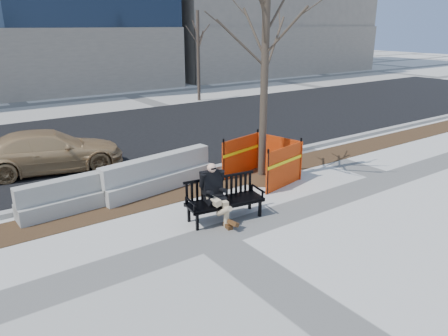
{
  "coord_description": "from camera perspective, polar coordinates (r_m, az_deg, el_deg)",
  "views": [
    {
      "loc": [
        -4.35,
        -6.64,
        4.19
      ],
      "look_at": [
        1.17,
        1.17,
        0.97
      ],
      "focal_mm": 34.37,
      "sensor_mm": 36.0,
      "label": 1
    }
  ],
  "objects": [
    {
      "name": "ground",
      "position": [
        8.98,
        -1.82,
        -9.24
      ],
      "size": [
        120.0,
        120.0,
        0.0
      ],
      "primitive_type": "plane",
      "color": "beige",
      "rests_on": "ground"
    },
    {
      "name": "mulch_strip",
      "position": [
        11.04,
        -9.31,
        -3.95
      ],
      "size": [
        40.0,
        1.2,
        0.02
      ],
      "primitive_type": "cube",
      "color": "#47301C",
      "rests_on": "ground"
    },
    {
      "name": "asphalt_street",
      "position": [
        16.58,
        -18.89,
        2.95
      ],
      "size": [
        60.0,
        10.4,
        0.01
      ],
      "primitive_type": "cube",
      "color": "black",
      "rests_on": "ground"
    },
    {
      "name": "curb",
      "position": [
        11.83,
        -11.37,
        -2.23
      ],
      "size": [
        60.0,
        0.25,
        0.12
      ],
      "primitive_type": "cube",
      "color": "#9E9B93",
      "rests_on": "ground"
    },
    {
      "name": "bench",
      "position": [
        9.78,
        0.12,
        -6.77
      ],
      "size": [
        1.87,
        0.9,
        0.96
      ],
      "primitive_type": null,
      "rotation": [
        0.0,
        0.0,
        -0.15
      ],
      "color": "black",
      "rests_on": "ground"
    },
    {
      "name": "seated_man",
      "position": [
        9.72,
        -1.34,
        -6.95
      ],
      "size": [
        0.69,
        1.0,
        1.3
      ],
      "primitive_type": null,
      "rotation": [
        0.0,
        0.0,
        -0.15
      ],
      "color": "black",
      "rests_on": "ground"
    },
    {
      "name": "tree_fence",
      "position": [
        12.19,
        5.0,
        -1.59
      ],
      "size": [
        2.9,
        2.9,
        6.09
      ],
      "primitive_type": null,
      "rotation": [
        0.0,
        0.0,
        0.22
      ],
      "color": "#FF480F",
      "rests_on": "ground"
    },
    {
      "name": "sedan",
      "position": [
        13.93,
        -21.87,
        -0.3
      ],
      "size": [
        4.46,
        2.49,
        1.22
      ],
      "primitive_type": "imported",
      "rotation": [
        0.0,
        0.0,
        1.38
      ],
      "color": "tan",
      "rests_on": "ground"
    },
    {
      "name": "jersey_barrier_left",
      "position": [
        10.87,
        -18.31,
        -5.08
      ],
      "size": [
        2.93,
        0.72,
        0.83
      ],
      "primitive_type": null,
      "rotation": [
        0.0,
        0.0,
        0.05
      ],
      "color": "gray",
      "rests_on": "ground"
    },
    {
      "name": "jersey_barrier_right",
      "position": [
        11.61,
        -8.7,
        -2.79
      ],
      "size": [
        3.32,
        1.11,
        0.93
      ],
      "primitive_type": null,
      "rotation": [
        0.0,
        0.0,
        0.14
      ],
      "color": "#A7A59C",
      "rests_on": "ground"
    },
    {
      "name": "far_tree_right",
      "position": [
        25.2,
        -3.32,
        8.99
      ],
      "size": [
        2.15,
        2.15,
        5.31
      ],
      "primitive_type": null,
      "rotation": [
        0.0,
        0.0,
        0.1
      ],
      "color": "#4C3D31",
      "rests_on": "ground"
    }
  ]
}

